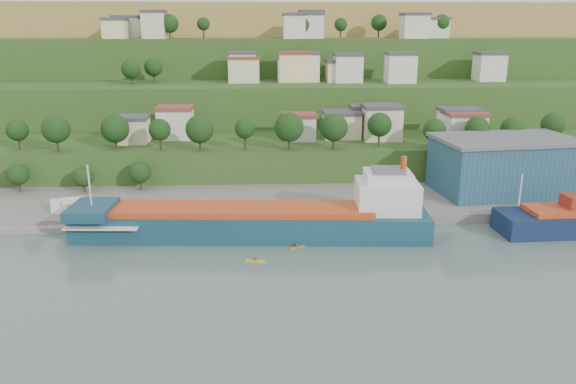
{
  "coord_description": "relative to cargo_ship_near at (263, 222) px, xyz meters",
  "views": [
    {
      "loc": [
        -6.61,
        -91.66,
        38.56
      ],
      "look_at": [
        -1.55,
        15.0,
        7.27
      ],
      "focal_mm": 35.0,
      "sensor_mm": 36.0,
      "label": 1
    }
  ],
  "objects": [
    {
      "name": "ground",
      "position": [
        6.61,
        -9.99,
        -2.77
      ],
      "size": [
        500.0,
        500.0,
        0.0
      ],
      "primitive_type": "plane",
      "color": "#4E5F57",
      "rests_on": "ground"
    },
    {
      "name": "quay",
      "position": [
        26.61,
        18.01,
        -2.77
      ],
      "size": [
        220.0,
        26.0,
        4.0
      ],
      "primitive_type": "cube",
      "color": "slate",
      "rests_on": "ground"
    },
    {
      "name": "pebble_beach",
      "position": [
        -48.39,
        12.01,
        -2.77
      ],
      "size": [
        40.0,
        18.0,
        2.4
      ],
      "primitive_type": "cube",
      "color": "slate",
      "rests_on": "ground"
    },
    {
      "name": "hillside",
      "position": [
        6.63,
        158.69,
        -2.67
      ],
      "size": [
        360.0,
        210.83,
        96.0
      ],
      "color": "#284719",
      "rests_on": "ground"
    },
    {
      "name": "cargo_ship_near",
      "position": [
        0.0,
        0.0,
        0.0
      ],
      "size": [
        67.94,
        14.61,
        17.32
      ],
      "rotation": [
        0.0,
        0.0,
        -0.06
      ],
      "color": "#123845",
      "rests_on": "ground"
    },
    {
      "name": "warehouse",
      "position": [
        55.45,
        20.84,
        5.67
      ],
      "size": [
        32.96,
        22.4,
        12.8
      ],
      "rotation": [
        0.0,
        0.0,
        0.11
      ],
      "color": "navy",
      "rests_on": "quay"
    },
    {
      "name": "caravan",
      "position": [
        -40.64,
        12.01,
        0.01
      ],
      "size": [
        7.3,
        4.77,
        3.16
      ],
      "primitive_type": "cube",
      "rotation": [
        0.0,
        0.0,
        0.31
      ],
      "color": "silver",
      "rests_on": "pebble_beach"
    },
    {
      "name": "dinghy",
      "position": [
        -41.12,
        9.68,
        -1.11
      ],
      "size": [
        4.89,
        3.42,
        0.92
      ],
      "primitive_type": "cube",
      "rotation": [
        0.0,
        0.0,
        -0.41
      ],
      "color": "silver",
      "rests_on": "pebble_beach"
    },
    {
      "name": "kayak_orange",
      "position": [
        6.17,
        -6.38,
        -2.55
      ],
      "size": [
        2.85,
        1.67,
        0.73
      ],
      "rotation": [
        0.0,
        0.0,
        0.43
      ],
      "color": "orange",
      "rests_on": "ground"
    },
    {
      "name": "kayak_yellow",
      "position": [
        -1.39,
        -12.41,
        -2.5
      ],
      "size": [
        3.6,
        1.21,
        0.89
      ],
      "rotation": [
        0.0,
        0.0,
        -0.17
      ],
      "color": "gold",
      "rests_on": "ground"
    }
  ]
}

